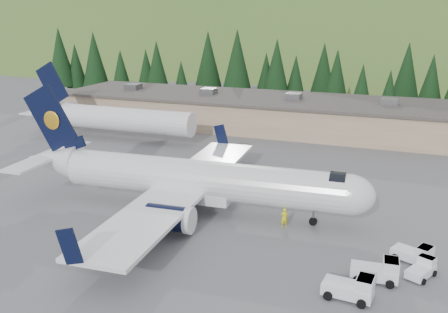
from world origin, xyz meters
The scene contains 10 objects.
ground centered at (0.00, 0.00, 0.00)m, with size 600.00×600.00×0.00m, color #5D5D62.
airliner centered at (-1.05, -0.06, 3.18)m, with size 35.92×33.68×11.92m.
second_airliner centered at (-24.92, 22.00, 3.32)m, with size 27.50×11.00×10.05m.
baggage_tug_a centered at (17.12, -7.47, 0.80)m, with size 3.45×2.22×1.79m.
baggage_tug_b centered at (19.58, -3.61, 0.70)m, with size 3.30×2.65×1.57m.
baggage_tug_c centered at (20.09, -5.64, 0.61)m, with size 2.36×2.86×1.36m.
terminal_building centered at (-5.01, 38.00, 2.62)m, with size 71.00×17.00×6.10m.
baggage_tug_d centered at (15.64, -10.58, 0.80)m, with size 3.50×2.29×1.79m.
ramp_worker centered at (8.40, -0.74, 0.92)m, with size 0.67×0.44×1.85m, color yellow.
tree_line centered at (-6.52, 59.62, 7.57)m, with size 113.51×18.21×14.50m.
Camera 1 is at (18.11, -41.72, 18.82)m, focal length 40.00 mm.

